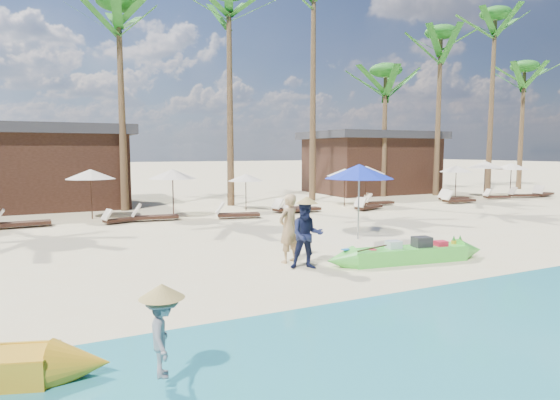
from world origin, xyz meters
name	(u,v)px	position (x,y,z in m)	size (l,w,h in m)	color
ground	(336,266)	(0.00, 0.00, 0.00)	(240.00, 240.00, 0.00)	beige
wet_sand_strip	(502,335)	(0.00, -5.00, 0.00)	(240.00, 4.50, 0.01)	tan
green_canoe	(408,254)	(1.98, -0.45, 0.22)	(5.22, 1.15, 0.67)	#4BD240
tourist	(289,228)	(-0.90, 0.92, 0.92)	(0.67, 0.44, 1.84)	tan
vendor_green	(307,235)	(-0.79, 0.13, 0.86)	(0.84, 0.65, 1.72)	#161C3D
vendor_yellow	(163,335)	(-5.30, -4.39, 0.71)	(0.68, 0.39, 1.05)	gray
blue_umbrella	(359,171)	(2.70, 2.86, 2.28)	(2.35, 2.35, 2.52)	#99999E
resort_parasol_4	(90,174)	(-5.06, 11.77, 1.96)	(2.11, 2.11, 2.17)	#382017
lounger_4_left	(20,222)	(-7.75, 10.42, 0.22)	(2.01, 0.72, 0.67)	#382017
lounger_4_right	(120,219)	(-4.11, 9.97, 0.18)	(1.69, 0.97, 0.55)	#382017
resort_parasol_5	(173,174)	(-1.80, 10.48, 1.96)	(2.11, 2.11, 2.17)	#382017
lounger_5_left	(153,216)	(-2.77, 10.06, 0.22)	(1.99, 0.86, 0.66)	#382017
resort_parasol_6	(246,177)	(2.06, 11.55, 1.65)	(1.78, 1.78, 1.83)	#382017
lounger_6_left	(235,213)	(0.65, 9.25, 0.22)	(2.01, 1.04, 0.65)	#382017
lounger_6_right	(287,208)	(3.67, 10.18, 0.20)	(1.86, 0.94, 0.61)	#382017
resort_parasol_7	(345,172)	(7.39, 10.82, 1.83)	(1.97, 1.97, 2.03)	#382017
lounger_7_left	(300,208)	(4.12, 9.71, 0.22)	(1.93, 0.64, 0.65)	#382017
lounger_7_right	(367,206)	(7.63, 9.09, 0.20)	(1.85, 1.08, 0.60)	#382017
resort_parasol_8	(366,170)	(8.68, 10.69, 1.94)	(2.09, 2.09, 2.16)	#382017
lounger_8_left	(377,202)	(9.27, 10.51, 0.20)	(1.83, 0.64, 0.61)	#382017
resort_parasol_9	(456,169)	(15.89, 11.30, 1.87)	(2.01, 2.01, 2.07)	#382017
lounger_9_left	(457,199)	(14.03, 9.38, 0.22)	(2.01, 0.82, 0.67)	#382017
lounger_9_right	(452,198)	(14.67, 10.37, 0.22)	(1.94, 0.65, 0.65)	#382017
resort_parasol_10	(485,165)	(18.44, 11.35, 2.09)	(2.25, 2.25, 2.31)	#382017
lounger_10_left	(495,196)	(18.06, 10.16, 0.18)	(1.70, 0.94, 0.55)	#382017
lounger_10_right	(521,194)	(20.27, 10.05, 0.20)	(1.87, 1.09, 0.61)	#382017
resort_parasol_11	(511,166)	(20.28, 10.88, 1.98)	(2.13, 2.13, 2.20)	#382017
lounger_11_left	(543,193)	(22.11, 9.89, 0.23)	(2.08, 1.06, 0.68)	#382017
palm_3	(119,34)	(-3.36, 14.27, 8.58)	(2.08, 2.08, 10.52)	brown
palm_4	(229,27)	(2.15, 14.01, 9.45)	(2.08, 2.08, 11.70)	brown
palm_5	(314,14)	(7.45, 14.38, 10.82)	(2.08, 2.08, 13.60)	brown
palm_6	(385,87)	(12.84, 14.52, 7.05)	(2.08, 2.08, 8.51)	brown
palm_7	(440,58)	(16.57, 13.68, 8.99)	(2.08, 2.08, 11.08)	brown
palm_8	(494,45)	(21.07, 13.33, 10.18)	(2.08, 2.08, 12.70)	brown
palm_9	(524,84)	(26.21, 14.81, 8.06)	(2.08, 2.08, 9.82)	brown
pavilion_west	(21,166)	(-8.00, 17.50, 2.19)	(10.80, 6.60, 4.30)	#382017
pavilion_east	(371,162)	(14.00, 17.50, 2.20)	(8.80, 6.60, 4.30)	#382017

